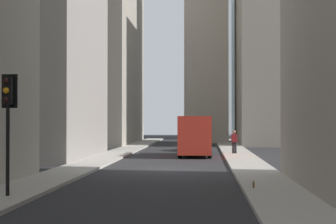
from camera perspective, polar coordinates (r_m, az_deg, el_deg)
The scene contains 9 objects.
ground_plane at distance 28.21m, azimuth -0.34°, elevation -6.09°, with size 135.00×135.00×0.00m, color #262628.
sidewalk_right at distance 28.88m, azimuth -9.32°, elevation -5.81°, with size 90.00×2.20×0.14m, color #A8A399.
sidewalk_left at distance 28.24m, azimuth 8.86°, elevation -5.93°, with size 90.00×2.20×0.14m, color #A8A399.
building_left_far at distance 59.08m, azimuth 12.19°, elevation 6.53°, with size 12.61×10.50×20.28m.
delivery_truck at distance 38.95m, azimuth 2.88°, elevation -2.50°, with size 6.46×2.25×2.84m.
hatchback_grey at distance 45.93m, azimuth 3.02°, elevation -3.24°, with size 4.30×1.78×1.42m.
traffic_light_foreground at distance 18.24m, azimuth -16.45°, elevation 0.60°, with size 0.43×0.52×3.92m.
pedestrian at distance 40.21m, azimuth 6.97°, elevation -3.02°, with size 0.26×0.44×1.68m.
discarded_bottle at distance 19.88m, azimuth 8.96°, elevation -7.54°, with size 0.07×0.07×0.27m.
Camera 1 is at (-28.02, -2.03, 2.56)m, focal length 58.15 mm.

